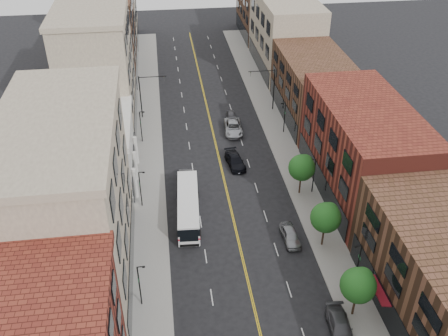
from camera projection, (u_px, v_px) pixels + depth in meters
name	position (u px, v px, depth m)	size (l,w,h in m)	color
sidewalk_left	(149.00, 159.00, 71.97)	(4.00, 110.00, 0.15)	gray
sidewalk_right	(285.00, 149.00, 74.19)	(4.00, 110.00, 0.15)	gray
bldg_l_tanoffice	(71.00, 207.00, 48.09)	(10.00, 22.00, 18.00)	gray
bldg_l_white	(94.00, 154.00, 65.72)	(10.00, 14.00, 8.00)	silver
bldg_l_far_a	(98.00, 68.00, 76.98)	(10.00, 20.00, 18.00)	gray
bldg_l_far_b	(107.00, 35.00, 94.32)	(10.00, 20.00, 15.00)	#533421
bldg_r_mid	(363.00, 150.00, 62.61)	(10.00, 22.00, 12.00)	maroon
bldg_r_far_a	(315.00, 88.00, 80.50)	(10.00, 20.00, 10.00)	#533421
bldg_r_far_b	(285.00, 34.00, 96.73)	(10.00, 22.00, 14.00)	gray
bldg_r_far_c	(264.00, 12.00, 114.07)	(10.00, 18.00, 11.00)	#533421
tree_r_1	(359.00, 284.00, 46.35)	(3.40, 3.40, 5.59)	black
tree_r_2	(326.00, 217.00, 54.61)	(3.40, 3.40, 5.59)	black
tree_r_3	(302.00, 167.00, 62.86)	(3.40, 3.40, 5.59)	black
lamp_l_1	(140.00, 283.00, 47.98)	(0.81, 0.55, 5.05)	black
lamp_l_2	(141.00, 187.00, 61.18)	(0.81, 0.55, 5.05)	black
lamp_l_3	(141.00, 125.00, 74.39)	(0.81, 0.55, 5.05)	black
lamp_r_1	(358.00, 262.00, 50.41)	(0.81, 0.55, 5.05)	black
lamp_r_2	(314.00, 174.00, 63.62)	(0.81, 0.55, 5.05)	black
lamp_r_3	(284.00, 116.00, 76.82)	(0.81, 0.55, 5.05)	black
signal_mast_left	(145.00, 92.00, 80.14)	(4.49, 0.18, 7.20)	black
signal_mast_right	(270.00, 85.00, 82.42)	(4.49, 0.18, 7.20)	black
city_bus	(188.00, 206.00, 60.17)	(3.24, 11.51, 2.93)	white
car_parked_mid	(340.00, 327.00, 46.46)	(2.04, 5.01, 1.45)	#4A4A4F
car_parked_far	(290.00, 235.00, 57.09)	(1.77, 4.40, 1.50)	gray
car_lane_behind	(185.00, 179.00, 66.30)	(1.75, 5.01, 1.65)	#444448
car_lane_a	(235.00, 161.00, 70.22)	(2.12, 5.21, 1.51)	black
car_lane_b	(233.00, 127.00, 78.18)	(2.73, 5.93, 1.65)	#A9ACB1
car_lane_c	(232.00, 117.00, 81.40)	(1.59, 3.94, 1.34)	#4E4E53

